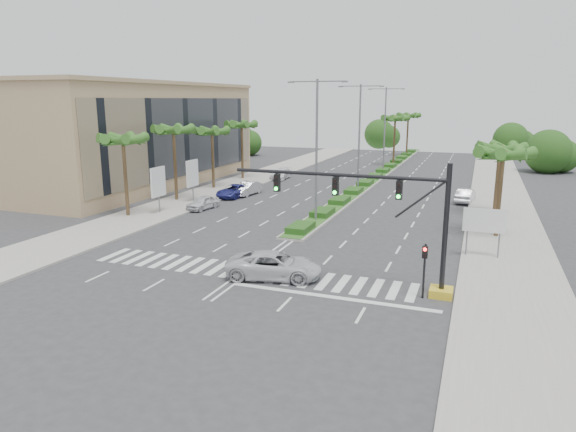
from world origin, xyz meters
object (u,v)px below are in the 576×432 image
(car_parked_a, at_px, (203,203))
(car_parked_b, at_px, (247,188))
(car_right, at_px, (465,196))
(car_crossing, at_px, (274,265))
(car_parked_c, at_px, (234,191))
(car_parked_d, at_px, (281,174))

(car_parked_a, xyz_separation_m, car_parked_b, (0.78, 8.47, 0.07))
(car_parked_a, distance_m, car_right, 26.68)
(car_crossing, bearing_deg, car_parked_b, 16.01)
(car_parked_a, xyz_separation_m, car_parked_c, (0.00, 6.74, 0.02))
(car_parked_a, bearing_deg, car_right, 35.44)
(car_parked_d, bearing_deg, car_crossing, -72.53)
(car_parked_a, xyz_separation_m, car_parked_d, (0.00, 20.70, 0.03))
(car_right, bearing_deg, car_parked_b, 16.93)
(car_parked_b, bearing_deg, car_parked_c, -108.56)
(car_crossing, bearing_deg, car_parked_a, 29.03)
(car_crossing, relative_size, car_right, 1.29)
(car_parked_b, relative_size, car_parked_c, 0.91)
(car_crossing, bearing_deg, car_parked_d, 8.46)
(car_parked_d, relative_size, car_right, 1.08)
(car_parked_c, bearing_deg, car_parked_b, 71.07)
(car_parked_a, relative_size, car_parked_b, 0.87)
(car_parked_d, bearing_deg, car_parked_c, -93.27)
(car_parked_c, height_order, car_right, car_right)
(car_parked_d, height_order, car_crossing, car_crossing)
(car_parked_a, distance_m, car_parked_b, 8.51)
(car_parked_b, bearing_deg, car_parked_a, -89.52)
(car_parked_b, xyz_separation_m, car_right, (22.82, 3.98, -0.01))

